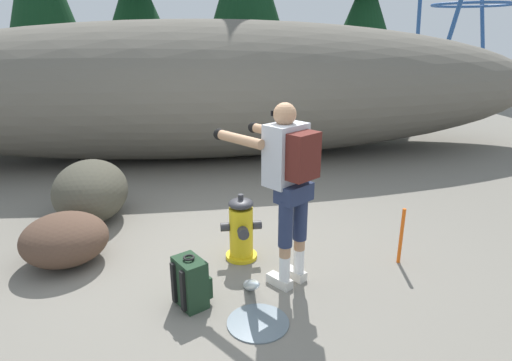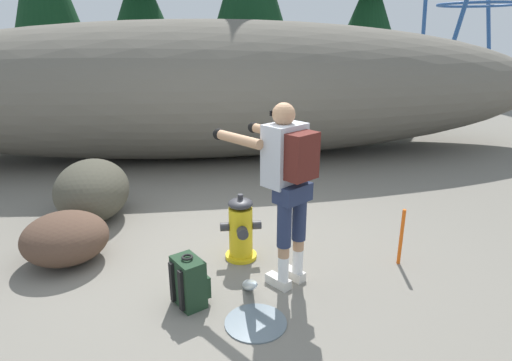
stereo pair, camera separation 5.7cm
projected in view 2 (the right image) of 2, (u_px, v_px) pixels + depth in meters
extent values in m
cube|color=slate|center=(228.00, 260.00, 4.57)|extent=(56.00, 56.00, 0.04)
ellipsoid|color=#666056|center=(209.00, 90.00, 8.07)|extent=(13.43, 3.20, 2.49)
cylinder|color=gold|center=(241.00, 256.00, 4.57)|extent=(0.33, 0.33, 0.04)
cylinder|color=gold|center=(241.00, 231.00, 4.48)|extent=(0.25, 0.25, 0.52)
ellipsoid|color=#333338|center=(240.00, 204.00, 4.38)|extent=(0.26, 0.26, 0.10)
cylinder|color=#333338|center=(240.00, 197.00, 4.36)|extent=(0.06, 0.06, 0.05)
cylinder|color=#333338|center=(225.00, 227.00, 4.44)|extent=(0.09, 0.09, 0.09)
cylinder|color=#333338|center=(257.00, 225.00, 4.48)|extent=(0.09, 0.09, 0.09)
cylinder|color=#333338|center=(243.00, 233.00, 4.30)|extent=(0.11, 0.09, 0.11)
ellipsoid|color=silver|center=(249.00, 285.00, 3.96)|extent=(0.10, 0.99, 0.68)
cylinder|color=slate|center=(256.00, 323.00, 3.54)|extent=(0.51, 0.51, 0.01)
cube|color=beige|center=(278.00, 281.00, 4.06)|extent=(0.23, 0.27, 0.09)
cylinder|color=white|center=(283.00, 268.00, 3.96)|extent=(0.10, 0.10, 0.24)
cylinder|color=tan|center=(284.00, 251.00, 3.90)|extent=(0.10, 0.10, 0.11)
cylinder|color=#232D4C|center=(284.00, 224.00, 3.82)|extent=(0.13, 0.13, 0.44)
cube|color=beige|center=(293.00, 274.00, 4.19)|extent=(0.23, 0.27, 0.09)
cylinder|color=white|center=(298.00, 261.00, 4.09)|extent=(0.10, 0.10, 0.24)
cylinder|color=tan|center=(298.00, 244.00, 4.03)|extent=(0.10, 0.10, 0.11)
cylinder|color=#232D4C|center=(299.00, 218.00, 3.95)|extent=(0.13, 0.13, 0.44)
cube|color=#232D4C|center=(293.00, 193.00, 3.79)|extent=(0.38, 0.35, 0.16)
cube|color=#B7BCC6|center=(285.00, 155.00, 3.76)|extent=(0.43, 0.40, 0.55)
cube|color=#511E19|center=(302.00, 156.00, 3.62)|extent=(0.32, 0.29, 0.40)
sphere|color=tan|center=(284.00, 114.00, 3.66)|extent=(0.20, 0.20, 0.20)
cube|color=black|center=(277.00, 112.00, 3.72)|extent=(0.13, 0.10, 0.04)
cylinder|color=tan|center=(238.00, 139.00, 3.84)|extent=(0.41, 0.53, 0.09)
sphere|color=black|center=(219.00, 134.00, 4.03)|extent=(0.11, 0.11, 0.11)
cylinder|color=tan|center=(272.00, 132.00, 4.13)|extent=(0.41, 0.53, 0.09)
sphere|color=black|center=(253.00, 127.00, 4.31)|extent=(0.11, 0.11, 0.11)
cube|color=#1E3823|center=(189.00, 282.00, 3.72)|extent=(0.32, 0.36, 0.44)
cube|color=#1E3823|center=(202.00, 284.00, 3.82)|extent=(0.15, 0.21, 0.20)
torus|color=black|center=(187.00, 257.00, 3.65)|extent=(0.10, 0.10, 0.02)
cube|color=black|center=(172.00, 282.00, 3.72)|extent=(0.05, 0.06, 0.37)
cube|color=black|center=(181.00, 291.00, 3.60)|extent=(0.05, 0.06, 0.37)
ellipsoid|color=#474538|center=(92.00, 190.00, 5.44)|extent=(0.92, 1.21, 0.76)
ellipsoid|color=#513A2D|center=(65.00, 238.00, 4.44)|extent=(0.87, 0.85, 0.52)
cylinder|color=#47331E|center=(60.00, 97.00, 10.46)|extent=(0.23, 0.23, 1.54)
cylinder|color=#47331E|center=(147.00, 91.00, 13.10)|extent=(0.30, 0.30, 1.14)
cone|color=#0F3319|center=(141.00, 16.00, 12.41)|extent=(2.52, 2.52, 3.13)
cylinder|color=#47331E|center=(250.00, 93.00, 11.02)|extent=(0.27, 0.27, 1.58)
cylinder|color=#47331E|center=(363.00, 95.00, 12.46)|extent=(0.26, 0.26, 1.12)
cone|color=#0F3319|center=(369.00, 23.00, 11.83)|extent=(2.17, 2.17, 2.77)
cylinder|color=#285193|center=(488.00, 7.00, 18.19)|extent=(1.02, 1.02, 6.60)
cylinder|color=#285193|center=(425.00, 6.00, 17.82)|extent=(1.02, 1.02, 6.60)
cylinder|color=#285193|center=(466.00, 2.00, 15.16)|extent=(1.02, 1.02, 6.60)
torus|color=#285193|center=(478.00, 4.00, 16.68)|extent=(3.05, 3.05, 0.10)
cylinder|color=#E55914|center=(401.00, 237.00, 4.36)|extent=(0.04, 0.04, 0.60)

